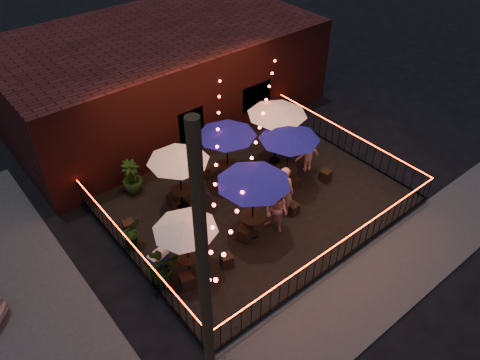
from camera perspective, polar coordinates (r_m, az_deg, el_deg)
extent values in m
plane|color=black|center=(16.52, 6.35, -6.48)|extent=(110.00, 110.00, 0.00)
cube|color=black|center=(17.50, 1.81, -2.72)|extent=(10.00, 8.00, 0.15)
cube|color=#43413E|center=(15.24, 15.10, -12.99)|extent=(18.00, 2.50, 0.05)
cube|color=#3E1410|center=(22.46, -9.80, 12.75)|extent=(14.00, 8.00, 4.00)
cube|color=black|center=(19.52, -6.06, 5.79)|extent=(1.20, 0.24, 2.20)
cube|color=black|center=(21.07, 1.83, 10.25)|extent=(1.60, 0.24, 1.20)
cylinder|color=#341E15|center=(9.84, -4.34, -12.65)|extent=(0.26, 0.26, 8.00)
cube|color=black|center=(15.50, 11.63, -9.87)|extent=(10.00, 0.04, 0.04)
cube|color=black|center=(14.84, 12.08, -7.52)|extent=(10.00, 0.04, 0.04)
cube|color=#FF2202|center=(14.82, 12.10, -7.44)|extent=(10.00, 0.03, 0.02)
cube|color=black|center=(15.52, -12.56, -10.00)|extent=(0.04, 8.00, 0.04)
cube|color=black|center=(14.85, -13.05, -7.65)|extent=(0.04, 8.00, 0.04)
cube|color=#FF2202|center=(14.83, -13.07, -7.57)|extent=(0.03, 8.00, 0.02)
cube|color=black|center=(20.36, 12.58, 3.58)|extent=(0.04, 8.00, 0.04)
cube|color=black|center=(19.86, 12.95, 5.75)|extent=(0.04, 8.00, 0.04)
cube|color=#FF2202|center=(19.84, 12.96, 5.82)|extent=(0.03, 8.00, 0.02)
cylinder|color=black|center=(15.15, -6.16, -10.98)|extent=(0.39, 0.39, 0.03)
cylinder|color=black|center=(14.91, -6.24, -10.19)|extent=(0.05, 0.05, 0.65)
cylinder|color=black|center=(14.66, -6.33, -9.34)|extent=(0.72, 0.72, 0.04)
cylinder|color=black|center=(14.36, -6.45, -8.24)|extent=(0.04, 0.04, 2.15)
cone|color=silver|center=(13.69, -6.73, -5.56)|extent=(2.01, 2.01, 0.31)
cylinder|color=black|center=(17.37, -6.98, -3.05)|extent=(0.43, 0.43, 0.03)
cylinder|color=black|center=(17.14, -7.06, -2.18)|extent=(0.06, 0.06, 0.71)
cylinder|color=black|center=(16.90, -7.16, -1.24)|extent=(0.79, 0.79, 0.04)
cylinder|color=black|center=(16.62, -7.28, -0.05)|extent=(0.04, 0.04, 2.37)
cone|color=silver|center=(15.99, -7.58, 2.84)|extent=(2.76, 2.76, 0.35)
cylinder|color=black|center=(16.19, 1.50, -6.52)|extent=(0.48, 0.48, 0.03)
cylinder|color=black|center=(15.92, 1.52, -5.54)|extent=(0.07, 0.07, 0.79)
cylinder|color=black|center=(15.64, 1.55, -4.49)|extent=(0.87, 0.87, 0.04)
cylinder|color=black|center=(15.30, 1.58, -3.12)|extent=(0.05, 0.05, 2.62)
cone|color=navy|center=(14.55, 1.66, 0.23)|extent=(2.86, 2.86, 0.38)
cylinder|color=black|center=(18.39, -1.51, 0.07)|extent=(0.44, 0.44, 0.03)
cylinder|color=black|center=(18.17, -1.53, 0.95)|extent=(0.06, 0.06, 0.73)
cylinder|color=black|center=(17.94, -1.55, 1.89)|extent=(0.81, 0.81, 0.04)
cylinder|color=black|center=(17.67, -1.57, 3.09)|extent=(0.04, 0.04, 2.42)
cone|color=navy|center=(17.07, -1.63, 5.98)|extent=(2.41, 2.41, 0.35)
cylinder|color=black|center=(18.26, 5.59, -0.47)|extent=(0.45, 0.45, 0.03)
cylinder|color=black|center=(18.03, 5.66, 0.42)|extent=(0.06, 0.06, 0.73)
cylinder|color=black|center=(17.80, 5.74, 1.37)|extent=(0.82, 0.82, 0.04)
cylinder|color=black|center=(17.52, 5.83, 2.58)|extent=(0.04, 0.04, 2.45)
cone|color=navy|center=(16.91, 6.07, 5.51)|extent=(2.33, 2.33, 0.36)
cylinder|color=black|center=(19.44, 4.21, 2.41)|extent=(0.47, 0.47, 0.03)
cylinder|color=black|center=(19.22, 4.26, 3.33)|extent=(0.06, 0.06, 0.77)
cylinder|color=black|center=(19.00, 4.32, 4.30)|extent=(0.86, 0.86, 0.04)
cylinder|color=black|center=(18.72, 4.39, 5.54)|extent=(0.05, 0.05, 2.57)
cone|color=silver|center=(18.13, 4.56, 8.50)|extent=(2.67, 2.67, 0.37)
cube|color=black|center=(14.61, -6.49, -12.14)|extent=(0.50, 0.50, 0.48)
cube|color=black|center=(15.10, -1.64, -9.75)|extent=(0.44, 0.44, 0.43)
cube|color=black|center=(16.55, -13.35, -5.57)|extent=(0.47, 0.47, 0.46)
cube|color=black|center=(17.31, -8.08, -2.38)|extent=(0.42, 0.42, 0.46)
cube|color=black|center=(15.83, 0.55, -6.59)|extent=(0.56, 0.56, 0.51)
cube|color=black|center=(16.92, 6.50, -3.49)|extent=(0.37, 0.37, 0.41)
cube|color=black|center=(18.48, -4.28, 1.02)|extent=(0.51, 0.51, 0.46)
cube|color=black|center=(18.65, 0.42, 1.54)|extent=(0.50, 0.50, 0.45)
cube|color=black|center=(18.06, 6.63, -0.30)|extent=(0.44, 0.44, 0.42)
cube|color=black|center=(18.55, 10.36, 0.55)|extent=(0.43, 0.43, 0.46)
cube|color=black|center=(19.98, 4.40, 4.20)|extent=(0.37, 0.37, 0.41)
cube|color=black|center=(20.74, 5.42, 5.58)|extent=(0.43, 0.43, 0.42)
imported|color=beige|center=(16.46, 5.40, -1.21)|extent=(0.69, 0.84, 1.97)
imported|color=beige|center=(15.78, 4.44, -3.79)|extent=(0.87, 1.00, 1.75)
imported|color=#D6AB90|center=(18.63, 8.26, 3.22)|extent=(1.16, 0.85, 1.60)
imported|color=#0C350D|center=(14.61, -9.55, -10.27)|extent=(1.37, 1.28, 1.23)
imported|color=#183D10|center=(15.78, -13.08, -6.16)|extent=(0.81, 0.71, 1.26)
imported|color=#11340C|center=(17.89, -13.08, 0.31)|extent=(0.99, 0.99, 1.36)
cube|color=#1A38BF|center=(15.03, -9.82, -9.94)|extent=(0.61, 0.48, 0.72)
cube|color=silver|center=(14.76, -9.97, -8.97)|extent=(0.65, 0.52, 0.05)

